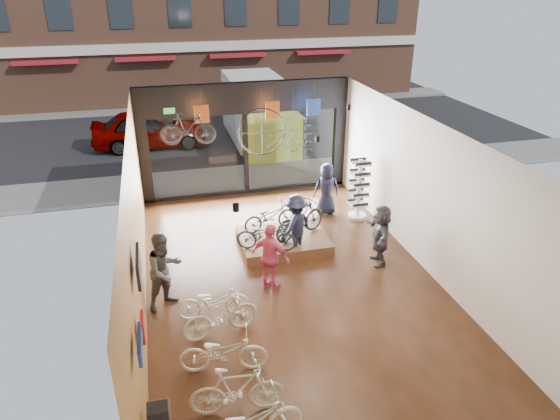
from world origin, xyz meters
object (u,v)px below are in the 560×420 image
object	(u,v)px
display_bike_left	(266,236)
customer_3	(296,226)
floor_bike_3	(220,315)
display_platform	(283,241)
box_truck	(261,115)
hung_bike	(188,128)
floor_bike_4	(213,301)
street_car	(150,128)
customer_4	(326,189)
customer_2	(271,257)
penny_farthing	(272,133)
customer_1	(165,270)
customer_5	(380,235)
display_bike_mid	(300,219)
display_bike_right	(270,216)
floor_bike_2	(223,352)
floor_bike_1	(237,390)
sunglasses_rack	(359,189)

from	to	relation	value
display_bike_left	customer_3	size ratio (longest dim) A/B	0.91
floor_bike_3	display_platform	bearing A→B (deg)	-45.08
box_truck	hung_bike	xyz separation A→B (m)	(-3.57, -6.80, 1.54)
floor_bike_4	hung_bike	bearing A→B (deg)	2.07
street_car	customer_4	bearing A→B (deg)	-147.86
customer_3	customer_2	bearing A→B (deg)	18.55
penny_farthing	box_truck	bearing A→B (deg)	80.80
display_bike_left	customer_1	world-z (taller)	customer_1
customer_1	customer_4	size ratio (longest dim) A/B	1.11
customer_2	customer_5	size ratio (longest dim) A/B	1.05
display_bike_left	display_bike_mid	bearing A→B (deg)	-44.54
display_bike_mid	display_bike_right	xyz separation A→B (m)	(-0.71, 0.61, -0.12)
display_bike_left	hung_bike	distance (m)	3.93
customer_5	penny_farthing	bearing A→B (deg)	-143.40
floor_bike_4	customer_4	size ratio (longest dim) A/B	0.96
box_truck	street_car	bearing A→B (deg)	168.07
floor_bike_2	penny_farthing	distance (m)	7.74
box_truck	display_bike_mid	world-z (taller)	box_truck
display_platform	customer_2	xyz separation A→B (m)	(-0.81, -1.95, 0.72)
box_truck	floor_bike_1	world-z (taller)	box_truck
floor_bike_3	customer_1	bearing A→B (deg)	25.82
street_car	sunglasses_rack	bearing A→B (deg)	-145.48
display_bike_mid	customer_5	bearing A→B (deg)	-155.70
floor_bike_1	display_platform	bearing A→B (deg)	-16.39
floor_bike_3	display_bike_mid	distance (m)	4.23
floor_bike_2	display_bike_mid	world-z (taller)	display_bike_mid
display_bike_left	customer_1	distance (m)	3.00
street_car	display_bike_left	bearing A→B (deg)	-165.35
customer_4	sunglasses_rack	distance (m)	1.02
floor_bike_1	floor_bike_4	bearing A→B (deg)	7.09
display_bike_mid	customer_4	distance (m)	2.28
customer_5	sunglasses_rack	xyz separation A→B (m)	(0.49, 2.65, 0.14)
customer_1	customer_3	world-z (taller)	customer_1
display_platform	display_bike_mid	bearing A→B (deg)	-11.95
display_bike_left	customer_3	world-z (taller)	customer_3
floor_bike_1	customer_3	world-z (taller)	customer_3
floor_bike_1	customer_1	size ratio (longest dim) A/B	0.89
floor_bike_1	penny_farthing	world-z (taller)	penny_farthing
customer_3	customer_5	size ratio (longest dim) A/B	1.06
display_bike_right	customer_3	world-z (taller)	customer_3
box_truck	customer_5	xyz separation A→B (m)	(0.85, -10.50, -0.56)
customer_4	display_bike_left	bearing A→B (deg)	49.82
display_bike_right	hung_bike	size ratio (longest dim) A/B	1.00
floor_bike_4	hung_bike	world-z (taller)	hung_bike
floor_bike_4	display_bike_mid	size ratio (longest dim) A/B	0.91
customer_3	penny_farthing	world-z (taller)	penny_farthing
street_car	floor_bike_4	distance (m)	12.79
street_car	customer_2	world-z (taller)	customer_2
customer_1	sunglasses_rack	size ratio (longest dim) A/B	0.96
customer_5	hung_bike	distance (m)	6.14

